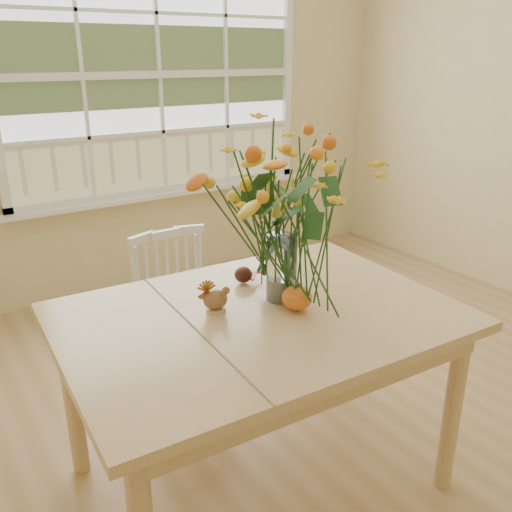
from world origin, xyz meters
TOP-DOWN VIEW (x-y plane):
  - floor at (0.00, 0.00)m, footprint 4.00×4.50m
  - wall_back at (0.00, 2.25)m, footprint 4.00×0.02m
  - window at (0.00, 2.21)m, footprint 2.42×0.12m
  - dining_table at (-0.65, -0.01)m, footprint 1.51×1.11m
  - windsor_chair at (-0.64, 0.73)m, footprint 0.40×0.38m
  - flower_vase at (-0.51, 0.04)m, footprint 0.55×0.55m
  - pumpkin at (-0.52, -0.08)m, footprint 0.12×0.12m
  - turkey_figurine at (-0.78, 0.08)m, footprint 0.10×0.08m
  - dark_gourd at (-0.55, 0.25)m, footprint 0.13×0.08m

SIDE VIEW (x-z plane):
  - floor at x=0.00m, z-range -0.01..0.00m
  - windsor_chair at x=-0.64m, z-range 0.06..0.92m
  - dining_table at x=-0.65m, z-range 0.30..1.08m
  - dark_gourd at x=-0.55m, z-range 0.78..0.85m
  - pumpkin at x=-0.52m, z-range 0.78..0.87m
  - turkey_figurine at x=-0.78m, z-range 0.77..0.88m
  - flower_vase at x=-0.51m, z-range 0.84..1.50m
  - wall_back at x=0.00m, z-range 0.00..2.70m
  - window at x=0.00m, z-range 0.66..2.40m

